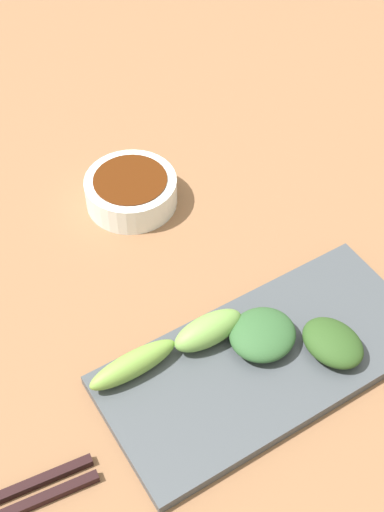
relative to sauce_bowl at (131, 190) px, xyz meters
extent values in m
cube|color=brown|center=(0.15, -0.02, -0.03)|extent=(2.10, 2.10, 0.02)
cylinder|color=white|center=(0.00, 0.00, 0.00)|extent=(0.10, 0.10, 0.03)
cylinder|color=#4C2009|center=(0.00, 0.00, 0.01)|extent=(0.08, 0.08, 0.02)
cube|color=#42474C|center=(0.25, 0.00, -0.01)|extent=(0.14, 0.31, 0.01)
ellipsoid|color=#73A249|center=(0.21, -0.03, 0.01)|extent=(0.03, 0.07, 0.03)
ellipsoid|color=#2C4C1E|center=(0.28, 0.06, 0.01)|extent=(0.07, 0.06, 0.02)
ellipsoid|color=#75A03F|center=(0.20, -0.11, 0.01)|extent=(0.02, 0.09, 0.02)
ellipsoid|color=#30592E|center=(0.24, 0.01, 0.01)|extent=(0.06, 0.07, 0.02)
camera|label=1|loc=(0.51, -0.24, 0.54)|focal=49.42mm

